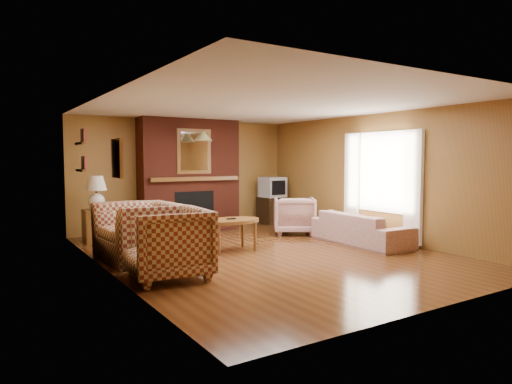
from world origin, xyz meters
TOP-DOWN VIEW (x-y plane):
  - floor at (0.00, 0.00)m, footprint 6.50×6.50m
  - ceiling at (0.00, 0.00)m, footprint 6.50×6.50m
  - wall_back at (0.00, 3.25)m, footprint 6.50×0.00m
  - wall_front at (0.00, -3.25)m, footprint 6.50×0.00m
  - wall_left at (-2.50, 0.00)m, footprint 0.00×6.50m
  - wall_right at (2.50, 0.00)m, footprint 0.00×6.50m
  - fireplace at (0.00, 2.98)m, footprint 2.20×0.82m
  - window_right at (2.45, -0.20)m, footprint 0.10×1.85m
  - bookshelf at (-2.44, 1.90)m, footprint 0.09×0.55m
  - botanical_print at (-2.47, -0.30)m, footprint 0.05×0.40m
  - pendant_light at (0.00, 2.30)m, footprint 0.36×0.36m
  - plaid_loveseat at (-1.85, 0.65)m, footprint 1.25×1.40m
  - plaid_armchair at (-1.95, -0.64)m, footprint 1.10×1.07m
  - floral_sofa at (1.90, -0.25)m, footprint 0.85×1.99m
  - floral_armchair at (1.58, 1.32)m, footprint 1.14×1.14m
  - coffee_table at (-0.39, 0.45)m, footprint 1.02×0.63m
  - side_table at (-2.10, 2.45)m, footprint 0.48×0.48m
  - table_lamp at (-2.10, 2.45)m, footprint 0.37×0.37m
  - tv_stand at (2.05, 2.80)m, footprint 0.61×0.56m
  - crt_tv at (2.05, 2.79)m, footprint 0.55×0.54m

SIDE VIEW (x-z plane):
  - floor at x=0.00m, z-range 0.00..0.00m
  - floral_sofa at x=1.90m, z-range 0.00..0.57m
  - side_table at x=-2.10m, z-range 0.00..0.62m
  - tv_stand at x=2.05m, z-range 0.00..0.63m
  - floral_armchair at x=1.58m, z-range 0.00..0.76m
  - plaid_loveseat at x=-1.85m, z-range 0.00..0.86m
  - plaid_armchair at x=-1.95m, z-range 0.00..0.92m
  - coffee_table at x=-0.39m, z-range 0.20..0.76m
  - crt_tv at x=2.05m, z-range 0.63..1.11m
  - table_lamp at x=-2.10m, z-range 0.65..1.27m
  - window_right at x=2.45m, z-range 0.13..2.13m
  - fireplace at x=0.00m, z-range -0.02..2.38m
  - wall_back at x=0.00m, z-range -2.05..4.45m
  - wall_front at x=0.00m, z-range -2.05..4.45m
  - wall_left at x=-2.50m, z-range -2.05..4.45m
  - wall_right at x=2.50m, z-range -2.05..4.45m
  - botanical_print at x=-2.47m, z-range 1.30..1.80m
  - bookshelf at x=-2.44m, z-range 1.31..2.02m
  - pendant_light at x=0.00m, z-range 1.76..2.24m
  - ceiling at x=0.00m, z-range 2.40..2.40m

